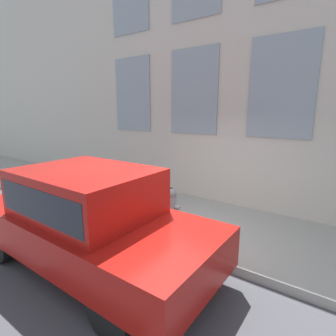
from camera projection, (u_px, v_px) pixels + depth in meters
The scene contains 6 objects.
ground_plane at pixel (171, 251), 4.82m from camera, with size 80.00×80.00×0.00m, color #47474C.
sidewalk at pixel (204, 223), 5.84m from camera, with size 2.62×60.00×0.15m.
building_facade at pixel (237, 63), 6.24m from camera, with size 0.33×40.00×7.30m.
fire_hydrant at pixel (171, 206), 5.48m from camera, with size 0.33×0.45×0.82m.
person at pixel (166, 188), 6.00m from camera, with size 0.26×0.17×1.07m.
parked_car_red_near at pixel (89, 214), 4.23m from camera, with size 1.82×4.38×1.64m.
Camera 1 is at (-3.60, -2.50, 2.53)m, focal length 28.00 mm.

